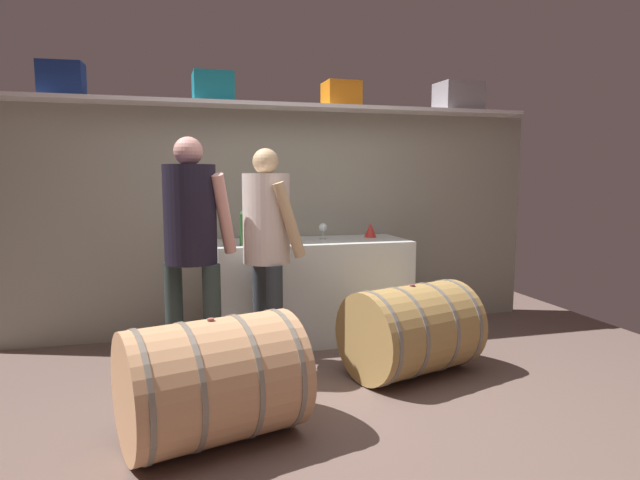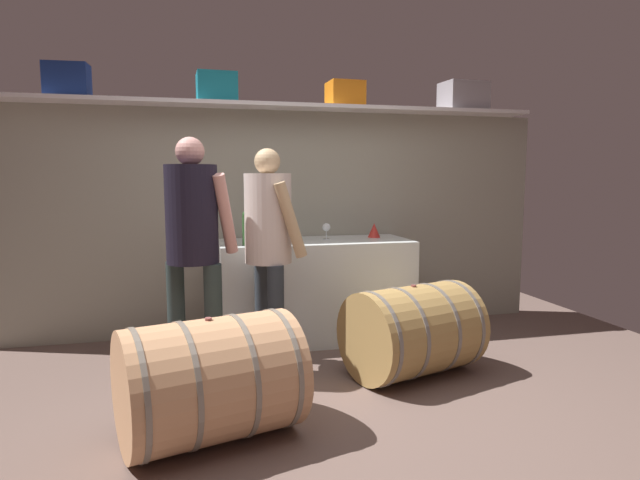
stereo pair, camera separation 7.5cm
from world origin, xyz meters
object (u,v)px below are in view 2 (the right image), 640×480
work_cabinet (315,290)px  wine_bottle_dark (271,225)px  visitor_tasting (193,232)px  toolcase_teal (217,88)px  winemaker_pouring (269,235)px  wine_bottle_green (247,227)px  wine_barrel_far (413,331)px  toolcase_orange (345,94)px  wine_barrel_near (210,380)px  toolcase_navy (67,81)px  toolcase_grey (463,97)px  red_funnel (374,230)px  wine_glass (326,228)px

work_cabinet → wine_bottle_dark: (-0.39, -0.13, 0.57)m
visitor_tasting → toolcase_teal: bearing=108.5°
winemaker_pouring → work_cabinet: bearing=128.9°
wine_bottle_dark → wine_bottle_green: size_ratio=1.07×
wine_barrel_far → toolcase_orange: bearing=79.2°
toolcase_orange → wine_bottle_dark: toolcase_orange is taller
wine_bottle_green → wine_barrel_near: (-0.34, -1.38, -0.67)m
wine_barrel_far → toolcase_navy: bearing=135.4°
toolcase_teal → winemaker_pouring: bearing=-71.5°
wine_barrel_far → toolcase_grey: bearing=33.1°
work_cabinet → winemaker_pouring: 0.92m
toolcase_navy → toolcase_orange: 2.24m
red_funnel → wine_barrel_far: bearing=-94.7°
toolcase_orange → visitor_tasting: (-1.33, -0.88, -1.09)m
toolcase_teal → red_funnel: 1.80m
wine_barrel_far → wine_bottle_dark: bearing=117.7°
toolcase_orange → wine_barrel_near: (-1.26, -1.82, -1.77)m
toolcase_navy → toolcase_teal: toolcase_navy is taller
toolcase_navy → wine_glass: 2.35m
winemaker_pouring → toolcase_teal: bearing=-170.6°
wine_bottle_green → red_funnel: wine_bottle_green is taller
toolcase_navy → work_cabinet: size_ratio=0.20×
wine_barrel_far → red_funnel: bearing=67.7°
toolcase_orange → toolcase_grey: toolcase_grey is taller
wine_bottle_green → winemaker_pouring: bearing=-71.7°
toolcase_teal → winemaker_pouring: size_ratio=0.20×
toolcase_grey → wine_barrel_near: 3.51m
wine_bottle_dark → toolcase_grey: bearing=11.1°
work_cabinet → winemaker_pouring: (-0.47, -0.57, 0.55)m
wine_bottle_green → wine_barrel_far: wine_bottle_green is taller
wine_barrel_near → visitor_tasting: 1.16m
toolcase_teal → toolcase_navy: bearing=177.7°
wine_glass → visitor_tasting: visitor_tasting is taller
wine_barrel_near → visitor_tasting: (-0.07, 0.94, 0.68)m
work_cabinet → wine_bottle_green: 0.85m
toolcase_grey → wine_glass: 1.80m
wine_bottle_dark → wine_barrel_near: (-0.55, -1.46, -0.67)m
toolcase_grey → wine_glass: (-1.36, -0.19, -1.17)m
wine_bottle_dark → wine_barrel_far: (0.86, -0.85, -0.68)m
red_funnel → wine_barrel_near: red_funnel is taller
toolcase_grey → work_cabinet: size_ratio=0.24×
toolcase_teal → wine_barrel_near: size_ratio=0.31×
toolcase_navy → work_cabinet: (1.91, -0.24, -1.70)m
toolcase_navy → work_cabinet: bearing=-3.6°
toolcase_grey → winemaker_pouring: bearing=-160.7°
toolcase_teal → wine_barrel_near: (-0.16, -1.82, -1.78)m
red_funnel → winemaker_pouring: 1.22m
toolcase_teal → wine_glass: 1.47m
toolcase_orange → red_funnel: toolcase_orange is taller
wine_barrel_far → wine_bottle_green: bearing=126.2°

